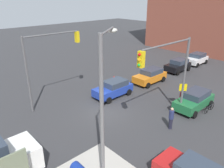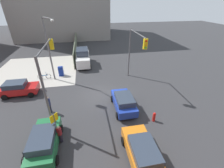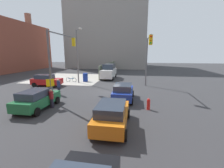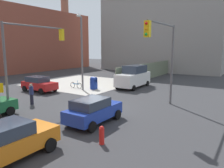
{
  "view_description": "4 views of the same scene",
  "coord_description": "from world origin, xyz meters",
  "px_view_note": "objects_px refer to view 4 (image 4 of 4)",
  "views": [
    {
      "loc": [
        10.82,
        12.57,
        9.37
      ],
      "look_at": [
        -1.74,
        -1.01,
        1.87
      ],
      "focal_mm": 35.0,
      "sensor_mm": 36.0,
      "label": 1
    },
    {
      "loc": [
        -14.34,
        1.37,
        9.63
      ],
      "look_at": [
        -0.09,
        -1.28,
        1.42
      ],
      "focal_mm": 24.0,
      "sensor_mm": 36.0,
      "label": 2
    },
    {
      "loc": [
        -16.84,
        -3.14,
        4.47
      ],
      "look_at": [
        -1.41,
        -0.63,
        1.29
      ],
      "focal_mm": 24.0,
      "sensor_mm": 36.0,
      "label": 3
    },
    {
      "loc": [
        -13.24,
        -10.19,
        4.72
      ],
      "look_at": [
        -0.58,
        -1.92,
        2.19
      ],
      "focal_mm": 35.0,
      "sensor_mm": 36.0,
      "label": 4
    }
  ],
  "objects_px": {
    "coupe_blue": "(93,110)",
    "smokestack": "(66,33)",
    "fire_hydrant": "(102,135)",
    "pedestrian_waiting": "(31,94)",
    "sedan_orange": "(7,141)",
    "street_lamp_corner": "(82,48)",
    "traffic_signal_nw_corner": "(31,48)",
    "traffic_signal_se_corner": "(164,49)",
    "van_white_delivery": "(133,77)",
    "sedan_red": "(39,84)",
    "mailbox_blue": "(94,83)",
    "bicycle_leaning_on_fence": "(76,85)"
  },
  "relations": [
    {
      "from": "mailbox_blue",
      "to": "coupe_blue",
      "type": "relative_size",
      "value": 0.36
    },
    {
      "from": "fire_hydrant",
      "to": "pedestrian_waiting",
      "type": "height_order",
      "value": "pedestrian_waiting"
    },
    {
      "from": "street_lamp_corner",
      "to": "fire_hydrant",
      "type": "xyz_separation_m",
      "value": [
        -9.9,
        -9.79,
        -4.22
      ]
    },
    {
      "from": "pedestrian_waiting",
      "to": "traffic_signal_nw_corner",
      "type": "bearing_deg",
      "value": -141.19
    },
    {
      "from": "mailbox_blue",
      "to": "sedan_red",
      "type": "distance_m",
      "value": 5.98
    },
    {
      "from": "bicycle_leaning_on_fence",
      "to": "street_lamp_corner",
      "type": "bearing_deg",
      "value": -113.59
    },
    {
      "from": "traffic_signal_nw_corner",
      "to": "sedan_orange",
      "type": "height_order",
      "value": "traffic_signal_nw_corner"
    },
    {
      "from": "sedan_orange",
      "to": "bicycle_leaning_on_fence",
      "type": "distance_m",
      "value": 16.65
    },
    {
      "from": "van_white_delivery",
      "to": "street_lamp_corner",
      "type": "bearing_deg",
      "value": 142.36
    },
    {
      "from": "street_lamp_corner",
      "to": "mailbox_blue",
      "type": "bearing_deg",
      "value": -24.3
    },
    {
      "from": "traffic_signal_se_corner",
      "to": "coupe_blue",
      "type": "height_order",
      "value": "traffic_signal_se_corner"
    },
    {
      "from": "fire_hydrant",
      "to": "sedan_orange",
      "type": "distance_m",
      "value": 4.21
    },
    {
      "from": "street_lamp_corner",
      "to": "van_white_delivery",
      "type": "relative_size",
      "value": 1.48
    },
    {
      "from": "smokestack",
      "to": "pedestrian_waiting",
      "type": "height_order",
      "value": "smokestack"
    },
    {
      "from": "traffic_signal_nw_corner",
      "to": "pedestrian_waiting",
      "type": "distance_m",
      "value": 3.8
    },
    {
      "from": "sedan_red",
      "to": "van_white_delivery",
      "type": "relative_size",
      "value": 0.73
    },
    {
      "from": "mailbox_blue",
      "to": "pedestrian_waiting",
      "type": "bearing_deg",
      "value": 178.6
    },
    {
      "from": "traffic_signal_se_corner",
      "to": "coupe_blue",
      "type": "relative_size",
      "value": 1.62
    },
    {
      "from": "traffic_signal_nw_corner",
      "to": "sedan_orange",
      "type": "bearing_deg",
      "value": -134.55
    },
    {
      "from": "street_lamp_corner",
      "to": "sedan_orange",
      "type": "bearing_deg",
      "value": -151.09
    },
    {
      "from": "traffic_signal_nw_corner",
      "to": "fire_hydrant",
      "type": "height_order",
      "value": "traffic_signal_nw_corner"
    },
    {
      "from": "street_lamp_corner",
      "to": "sedan_orange",
      "type": "relative_size",
      "value": 1.93
    },
    {
      "from": "traffic_signal_se_corner",
      "to": "sedan_orange",
      "type": "bearing_deg",
      "value": 165.89
    },
    {
      "from": "traffic_signal_se_corner",
      "to": "fire_hydrant",
      "type": "height_order",
      "value": "traffic_signal_se_corner"
    },
    {
      "from": "mailbox_blue",
      "to": "traffic_signal_se_corner",
      "type": "bearing_deg",
      "value": -111.62
    },
    {
      "from": "bicycle_leaning_on_fence",
      "to": "fire_hydrant",
      "type": "bearing_deg",
      "value": -132.93
    },
    {
      "from": "street_lamp_corner",
      "to": "traffic_signal_nw_corner",
      "type": "bearing_deg",
      "value": -171.35
    },
    {
      "from": "pedestrian_waiting",
      "to": "smokestack",
      "type": "bearing_deg",
      "value": 9.09
    },
    {
      "from": "coupe_blue",
      "to": "bicycle_leaning_on_fence",
      "type": "xyz_separation_m",
      "value": [
        8.39,
        9.14,
        -0.5
      ]
    },
    {
      "from": "mailbox_blue",
      "to": "coupe_blue",
      "type": "height_order",
      "value": "coupe_blue"
    },
    {
      "from": "sedan_orange",
      "to": "van_white_delivery",
      "type": "bearing_deg",
      "value": 11.08
    },
    {
      "from": "smokestack",
      "to": "mailbox_blue",
      "type": "relative_size",
      "value": 11.46
    },
    {
      "from": "sedan_orange",
      "to": "van_white_delivery",
      "type": "xyz_separation_m",
      "value": [
        18.23,
        3.57,
        0.44
      ]
    },
    {
      "from": "fire_hydrant",
      "to": "sedan_red",
      "type": "height_order",
      "value": "sedan_red"
    },
    {
      "from": "street_lamp_corner",
      "to": "sedan_orange",
      "type": "distance_m",
      "value": 15.7
    },
    {
      "from": "street_lamp_corner",
      "to": "sedan_red",
      "type": "distance_m",
      "value": 6.05
    },
    {
      "from": "coupe_blue",
      "to": "smokestack",
      "type": "bearing_deg",
      "value": 46.92
    },
    {
      "from": "street_lamp_corner",
      "to": "sedan_red",
      "type": "xyz_separation_m",
      "value": [
        -2.97,
        3.6,
        -3.86
      ]
    },
    {
      "from": "traffic_signal_nw_corner",
      "to": "fire_hydrant",
      "type": "relative_size",
      "value": 6.91
    },
    {
      "from": "mailbox_blue",
      "to": "fire_hydrant",
      "type": "distance_m",
      "value": 14.5
    },
    {
      "from": "van_white_delivery",
      "to": "pedestrian_waiting",
      "type": "bearing_deg",
      "value": 163.94
    },
    {
      "from": "traffic_signal_nw_corner",
      "to": "fire_hydrant",
      "type": "distance_m",
      "value": 10.03
    },
    {
      "from": "mailbox_blue",
      "to": "sedan_orange",
      "type": "distance_m",
      "value": 16.12
    },
    {
      "from": "bicycle_leaning_on_fence",
      "to": "sedan_orange",
      "type": "bearing_deg",
      "value": -147.41
    },
    {
      "from": "sedan_orange",
      "to": "bicycle_leaning_on_fence",
      "type": "bearing_deg",
      "value": 32.59
    },
    {
      "from": "coupe_blue",
      "to": "pedestrian_waiting",
      "type": "height_order",
      "value": "pedestrian_waiting"
    },
    {
      "from": "pedestrian_waiting",
      "to": "sedan_red",
      "type": "bearing_deg",
      "value": 14.03
    },
    {
      "from": "smokestack",
      "to": "fire_hydrant",
      "type": "distance_m",
      "value": 47.52
    },
    {
      "from": "smokestack",
      "to": "sedan_orange",
      "type": "xyz_separation_m",
      "value": [
        -35.5,
        -31.77,
        -7.35
      ]
    },
    {
      "from": "mailbox_blue",
      "to": "bicycle_leaning_on_fence",
      "type": "xyz_separation_m",
      "value": [
        -0.6,
        2.2,
        -0.42
      ]
    }
  ]
}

